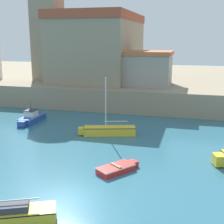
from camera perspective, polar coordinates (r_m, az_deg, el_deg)
ground_plane at (r=19.60m, az=-7.37°, el=-15.17°), size 200.00×200.00×0.00m
quay_seawall at (r=57.86m, az=8.20°, el=5.48°), size 120.00×40.00×2.92m
sailboat_yellow_0 at (r=30.73m, az=-0.67°, el=-3.35°), size 5.66×2.62×5.69m
dinghy_red_2 at (r=22.66m, az=0.96°, el=-10.22°), size 2.75×3.20×0.53m
sailboat_yellow_3 at (r=17.79m, az=-19.74°, el=-17.44°), size 5.95×3.49×5.51m
motorboat_blue_4 at (r=36.55m, az=-14.49°, el=-0.98°), size 1.56×4.80×2.31m
church at (r=49.70m, az=-3.54°, el=12.47°), size 15.55×17.97×17.24m
harbor_shed_far_end at (r=43.51m, az=6.07°, el=8.01°), size 7.27×6.19×4.65m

